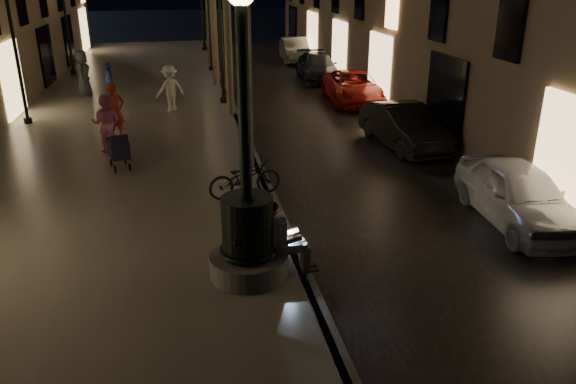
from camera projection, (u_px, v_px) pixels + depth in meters
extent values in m
plane|color=black|center=(234.00, 113.00, 22.19)|extent=(120.00, 120.00, 0.00)
cube|color=black|center=(308.00, 109.00, 22.70)|extent=(6.00, 45.00, 0.02)
cube|color=slate|center=(129.00, 115.00, 21.46)|extent=(8.00, 45.00, 0.20)
cube|color=#59595B|center=(234.00, 110.00, 22.15)|extent=(0.25, 45.00, 0.20)
cylinder|color=#59595B|center=(249.00, 265.00, 10.01)|extent=(1.40, 1.40, 0.40)
cylinder|color=black|center=(248.00, 227.00, 9.73)|extent=(0.90, 0.90, 1.10)
torus|color=black|center=(248.00, 250.00, 9.90)|extent=(1.04, 1.04, 0.10)
torus|color=black|center=(247.00, 205.00, 9.58)|extent=(0.89, 0.89, 0.09)
cylinder|color=black|center=(244.00, 105.00, 8.93)|extent=(0.20, 0.20, 3.20)
cube|color=gray|center=(279.00, 247.00, 9.99)|extent=(0.37, 0.25, 0.19)
cube|color=silver|center=(275.00, 230.00, 9.85)|extent=(0.47, 0.27, 0.59)
sphere|color=tan|center=(273.00, 210.00, 9.70)|extent=(0.22, 0.22, 0.22)
sphere|color=black|center=(273.00, 208.00, 9.69)|extent=(0.22, 0.22, 0.22)
cube|color=gray|center=(294.00, 248.00, 9.95)|extent=(0.48, 0.14, 0.15)
cube|color=gray|center=(292.00, 244.00, 10.12)|extent=(0.48, 0.14, 0.15)
cube|color=gray|center=(306.00, 260.00, 10.08)|extent=(0.14, 0.12, 0.49)
cube|color=gray|center=(304.00, 255.00, 10.25)|extent=(0.14, 0.12, 0.49)
cube|color=black|center=(311.00, 270.00, 10.19)|extent=(0.27, 0.10, 0.03)
cube|color=black|center=(309.00, 265.00, 10.36)|extent=(0.27, 0.10, 0.03)
cube|color=black|center=(294.00, 242.00, 10.01)|extent=(0.25, 0.34, 0.02)
cube|color=black|center=(285.00, 237.00, 9.94)|extent=(0.09, 0.34, 0.22)
cube|color=#B2DEFF|center=(286.00, 237.00, 9.94)|extent=(0.06, 0.31, 0.19)
cylinder|color=#6B604C|center=(247.00, 75.00, 14.76)|extent=(0.28, 0.28, 5.00)
cylinder|color=#6B604C|center=(228.00, 45.00, 20.22)|extent=(0.28, 0.28, 5.10)
cylinder|color=#6B604C|center=(214.00, 31.00, 25.71)|extent=(0.28, 0.28, 4.90)
cylinder|color=#6B604C|center=(208.00, 17.00, 31.14)|extent=(0.28, 0.28, 5.20)
cylinder|color=black|center=(247.00, 162.00, 15.64)|extent=(0.28, 0.28, 0.20)
cylinder|color=black|center=(245.00, 87.00, 14.86)|extent=(0.12, 0.12, 4.40)
cylinder|color=black|center=(224.00, 100.00, 22.94)|extent=(0.28, 0.28, 0.20)
cylinder|color=black|center=(221.00, 48.00, 22.16)|extent=(0.12, 0.12, 4.40)
cylinder|color=black|center=(212.00, 68.00, 30.23)|extent=(0.28, 0.28, 0.20)
cylinder|color=black|center=(210.00, 28.00, 29.45)|extent=(0.12, 0.12, 4.40)
cylinder|color=black|center=(204.00, 49.00, 37.53)|extent=(0.28, 0.28, 0.20)
cylinder|color=black|center=(202.00, 16.00, 36.75)|extent=(0.12, 0.12, 4.40)
cylinder|color=black|center=(28.00, 120.00, 19.88)|extent=(0.28, 0.28, 0.20)
cylinder|color=black|center=(17.00, 60.00, 19.10)|extent=(0.12, 0.12, 4.40)
cylinder|color=black|center=(74.00, 72.00, 29.00)|extent=(0.28, 0.28, 0.20)
cylinder|color=black|center=(68.00, 30.00, 28.22)|extent=(0.12, 0.12, 4.40)
cube|color=black|center=(118.00, 148.00, 15.19)|extent=(0.67, 0.90, 0.48)
cube|color=black|center=(120.00, 140.00, 14.75)|extent=(0.46, 0.29, 0.31)
cylinder|color=black|center=(115.00, 169.00, 15.02)|extent=(0.10, 0.22, 0.21)
cylinder|color=black|center=(130.00, 167.00, 15.17)|extent=(0.10, 0.22, 0.21)
cylinder|color=black|center=(111.00, 162.00, 15.55)|extent=(0.10, 0.22, 0.21)
cylinder|color=black|center=(125.00, 161.00, 15.71)|extent=(0.10, 0.22, 0.21)
cylinder|color=black|center=(114.00, 129.00, 15.38)|extent=(0.15, 0.47, 0.29)
imported|color=#ACADB4|center=(519.00, 194.00, 12.38)|extent=(1.87, 4.08, 1.36)
imported|color=black|center=(404.00, 126.00, 17.69)|extent=(1.80, 4.21, 1.35)
imported|color=maroon|center=(354.00, 87.00, 23.66)|extent=(2.47, 4.80, 1.30)
imported|color=#2A292E|center=(317.00, 67.00, 28.45)|extent=(2.11, 4.59, 1.30)
imported|color=#9C9C97|center=(295.00, 50.00, 34.01)|extent=(1.78, 4.36, 1.41)
imported|color=#AF3323|center=(115.00, 112.00, 17.63)|extent=(0.79, 0.72, 1.82)
imported|color=#CE6DA1|center=(106.00, 123.00, 16.52)|extent=(0.94, 0.78, 1.74)
imported|color=white|center=(170.00, 88.00, 21.34)|extent=(1.29, 1.05, 1.74)
imported|color=#254A88|center=(109.00, 84.00, 22.42)|extent=(0.62, 1.03, 1.64)
imported|color=#323237|center=(83.00, 73.00, 23.78)|extent=(0.69, 0.99, 1.94)
imported|color=black|center=(245.00, 178.00, 13.37)|extent=(1.88, 0.98, 0.94)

